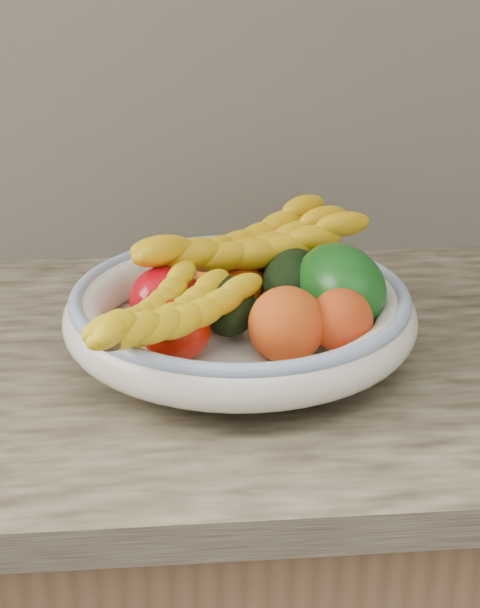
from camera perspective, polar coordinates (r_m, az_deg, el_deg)
name	(u,v)px	position (r m, az deg, el deg)	size (l,w,h in m)	color
fruit_bowl	(240,313)	(1.03, 0.00, -0.58)	(0.39, 0.39, 0.08)	white
clementine_back_left	(216,278)	(1.11, -1.45, 1.60)	(0.05, 0.05, 0.04)	#FF6605
clementine_back_right	(263,271)	(1.13, 1.39, 2.04)	(0.05, 0.05, 0.05)	#F04D05
clementine_back_mid	(242,283)	(1.10, 0.15, 1.28)	(0.05, 0.05, 0.05)	#FF6005
clementine_extra	(242,285)	(1.09, 0.15, 1.16)	(0.05, 0.05, 0.05)	#F26005
tomato_left	(166,299)	(1.04, -4.58, 0.32)	(0.08, 0.08, 0.07)	#B40410
tomato_near_left	(176,330)	(0.96, -3.95, -1.62)	(0.07, 0.07, 0.07)	#B41306
avocado_center	(228,306)	(1.01, -0.76, -0.11)	(0.06, 0.09, 0.06)	black
avocado_right	(294,282)	(1.08, 3.34, 1.37)	(0.07, 0.11, 0.07)	black
green_mango	(340,287)	(1.03, 6.14, 1.06)	(0.09, 0.13, 0.09)	#0D4911
peach_front	(287,325)	(0.96, 2.88, -1.28)	(0.08, 0.08, 0.08)	orange
peach_right	(341,320)	(0.97, 6.20, -0.99)	(0.07, 0.07, 0.07)	orange
banana_bunch_back	(246,253)	(1.09, 0.39, 3.14)	(0.31, 0.11, 0.09)	yellow
banana_bunch_front	(165,321)	(0.93, -4.60, -1.05)	(0.26, 0.11, 0.07)	yellow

